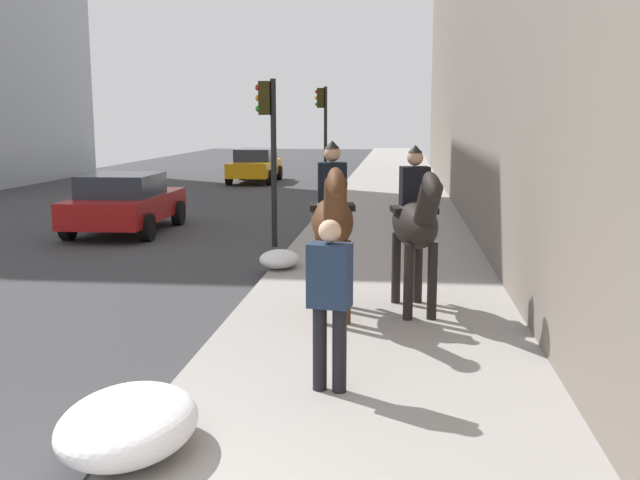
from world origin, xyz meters
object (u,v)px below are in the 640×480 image
car_mid_lane (125,202)px  traffic_light_near_curb (269,135)px  car_near_lane (255,165)px  pedestrian_greeting (330,294)px  mounted_horse_far (416,221)px  mounted_horse_near (332,219)px  traffic_light_far_curb (323,123)px

car_mid_lane → traffic_light_near_curb: size_ratio=1.15×
car_near_lane → traffic_light_near_curb: traffic_light_near_curb is taller
pedestrian_greeting → car_mid_lane: size_ratio=0.41×
mounted_horse_far → car_mid_lane: bearing=-146.5°
pedestrian_greeting → traffic_light_near_curb: traffic_light_near_curb is taller
car_mid_lane → mounted_horse_far: bearing=-137.3°
mounted_horse_near → traffic_light_far_curb: size_ratio=0.61×
mounted_horse_far → pedestrian_greeting: bearing=-26.7°
traffic_light_near_curb → mounted_horse_far: bearing=-151.5°
car_near_lane → car_mid_lane: bearing=-2.5°
mounted_horse_near → pedestrian_greeting: size_ratio=1.39×
mounted_horse_near → traffic_light_far_curb: traffic_light_far_curb is taller
mounted_horse_near → pedestrian_greeting: mounted_horse_near is taller
pedestrian_greeting → traffic_light_far_curb: (19.49, 2.13, 1.49)m
car_mid_lane → mounted_horse_near: bearing=-143.5°
mounted_horse_near → car_near_lane: 22.04m
traffic_light_near_curb → pedestrian_greeting: bearing=-166.1°
traffic_light_near_curb → traffic_light_far_curb: traffic_light_far_curb is taller
pedestrian_greeting → car_mid_lane: (10.09, 5.96, -0.35)m
mounted_horse_far → pedestrian_greeting: size_ratio=1.35×
car_mid_lane → traffic_light_near_curb: traffic_light_near_curb is taller
pedestrian_greeting → mounted_horse_near: bearing=15.6°
pedestrian_greeting → car_near_lane: pedestrian_greeting is taller
traffic_light_far_curb → mounted_horse_far: bearing=-169.6°
car_mid_lane → traffic_light_near_curb: 4.46m
mounted_horse_far → traffic_light_near_curb: 6.36m
pedestrian_greeting → traffic_light_near_curb: bearing=24.8°
car_near_lane → traffic_light_far_curb: size_ratio=1.12×
car_near_lane → car_mid_lane: same height
car_mid_lane → car_near_lane: bearing=-3.0°
pedestrian_greeting → traffic_light_near_curb: size_ratio=0.48×
traffic_light_near_curb → mounted_horse_near: bearing=-162.0°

